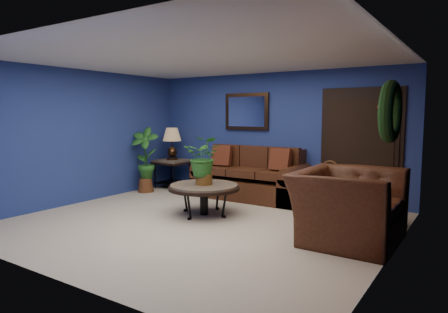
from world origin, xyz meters
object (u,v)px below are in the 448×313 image
Objects in this scene: end_table at (172,166)px; table_lamp at (172,140)px; armchair at (348,206)px; coffee_table at (204,188)px; side_chair at (327,181)px; sofa at (252,181)px.

table_lamp is (-0.00, 0.00, 0.60)m from end_table.
armchair is (4.45, -1.66, -0.62)m from table_lamp.
end_table is (-2.05, 1.60, 0.04)m from coffee_table.
sofa is at bearing -171.20° from side_chair.
armchair is (2.40, -0.06, 0.02)m from coffee_table.
table_lamp reaches higher than coffee_table.
end_table is (-2.06, -0.04, 0.16)m from sofa.
sofa is 2.06m from end_table.
table_lamp is at bearing -171.18° from side_chair.
armchair is at bearing -20.45° from table_lamp.
table_lamp is 4.79m from armchair.
side_chair is at bearing 0.97° from sofa.
table_lamp is (-2.06, -0.04, 0.75)m from sofa.
side_chair is 1.93m from armchair.
side_chair reaches higher than end_table.
armchair reaches higher than coffee_table.
end_table is 0.60m from table_lamp.
side_chair is at bearing 27.04° from armchair.
armchair reaches higher than side_chair.
sofa reaches higher than armchair.
armchair is at bearing -35.29° from sofa.
table_lamp reaches higher than side_chair.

